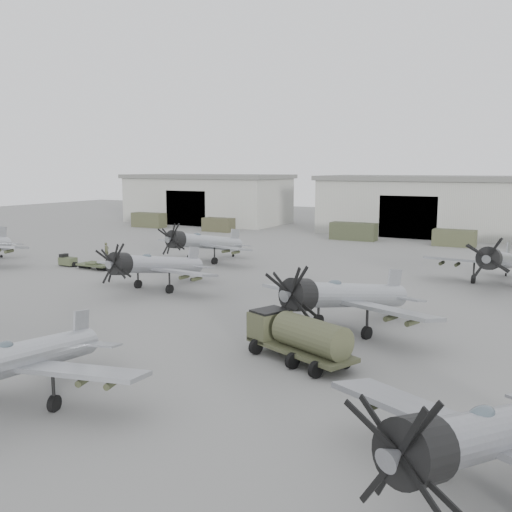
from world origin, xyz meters
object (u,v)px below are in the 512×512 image
Objects in this scene: aircraft_near_1 at (14,360)px; aircraft_near_2 at (492,435)px; aircraft_mid_2 at (341,296)px; aircraft_far_0 at (201,242)px; aircraft_mid_1 at (152,265)px; tug_trailer at (77,263)px; ground_crew at (106,250)px; aircraft_far_1 at (497,260)px; fuel_tanker at (299,335)px.

aircraft_near_1 is 0.97× the size of aircraft_near_2.
aircraft_far_0 is at bearing 160.39° from aircraft_mid_2.
aircraft_far_0 is at bearing 113.07° from aircraft_mid_1.
ground_crew is (-1.51, 5.75, 0.40)m from tug_trailer.
aircraft_mid_1 is 18.70m from ground_crew.
aircraft_near_2 is 0.94× the size of aircraft_mid_2.
tug_trailer is at bearing -160.93° from aircraft_far_1.
fuel_tanker is 34.50m from tug_trailer.
aircraft_far_0 reaches higher than fuel_tanker.
aircraft_near_2 is 51.97m from ground_crew.
aircraft_near_1 is 40.15m from ground_crew.
aircraft_mid_1 is 0.97× the size of aircraft_far_0.
tug_trailer is at bearing 176.55° from fuel_tanker.
aircraft_far_0 is at bearing 159.29° from aircraft_near_2.
aircraft_far_0 is at bearing -75.91° from ground_crew.
aircraft_near_2 is 33.29m from aircraft_mid_1.
aircraft_mid_2 is 20.48m from aircraft_far_1.
aircraft_far_1 reaches higher than aircraft_near_1.
aircraft_near_2 is (18.00, 2.03, 0.13)m from aircraft_near_1.
tug_trailer is (-41.18, 23.86, -1.69)m from aircraft_near_2.
aircraft_near_1 is 0.94× the size of aircraft_far_0.
aircraft_near_1 is 34.78m from tug_trailer.
aircraft_far_1 is at bearing 89.92° from aircraft_mid_2.
ground_crew is at bearing 149.36° from aircraft_mid_1.
tug_trailer is at bearing -127.15° from aircraft_far_0.
aircraft_far_0 is 28.63m from aircraft_far_1.
aircraft_near_1 is 1.79× the size of tug_trailer.
aircraft_far_1 is 39.61m from ground_crew.
aircraft_mid_2 reaches higher than aircraft_far_1.
aircraft_near_2 is 0.96× the size of aircraft_far_1.
ground_crew is at bearing 174.53° from aircraft_mid_2.
ground_crew is at bearing 169.81° from aircraft_near_2.
ground_crew is (-10.76, -2.61, -1.30)m from aircraft_far_0.
aircraft_near_1 is 6.44× the size of ground_crew.
tug_trailer is (-37.82, -10.25, -1.73)m from aircraft_far_1.
aircraft_mid_1 is 17.93m from aircraft_mid_2.
fuel_tanker is at bearing -24.32° from aircraft_mid_1.
fuel_tanker is (17.42, -9.84, -0.71)m from aircraft_mid_1.
aircraft_mid_1 is at bearing -19.30° from tug_trailer.
fuel_tanker is 38.62m from ground_crew.
aircraft_mid_1 is at bearing 170.39° from aircraft_near_2.
ground_crew is (-39.33, -4.50, -1.33)m from aircraft_far_1.
aircraft_mid_2 is (17.49, -3.94, 0.15)m from aircraft_mid_1.
aircraft_far_1 is 6.94× the size of ground_crew.
aircraft_near_1 is at bearing -46.72° from tug_trailer.
aircraft_mid_2 is at bearing 111.64° from fuel_tanker.
ground_crew is (-15.14, 10.91, -1.23)m from aircraft_mid_1.
aircraft_mid_2 is at bearing -14.86° from tug_trailer.
aircraft_mid_2 is 27.99m from aircraft_far_0.
aircraft_near_1 is 18.57m from aircraft_mid_2.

